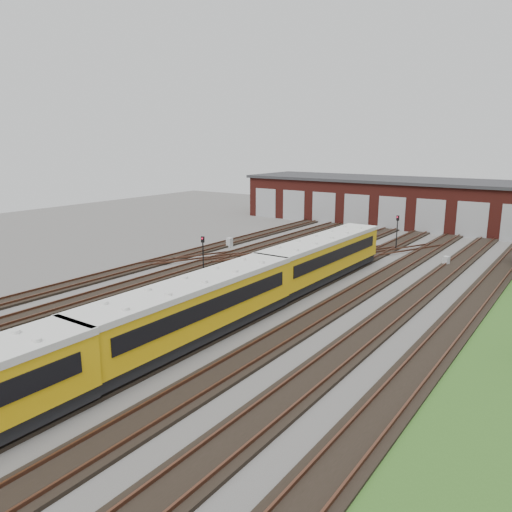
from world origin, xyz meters
The scene contains 13 objects.
ground centered at (0.00, 0.00, 0.00)m, with size 120.00×120.00×0.00m, color #484643.
track_network centered at (-0.17, 0.59, 0.11)m, with size 30.40×70.00×0.33m.
maintenance_shed centered at (-0.01, 39.97, 3.20)m, with size 51.00×12.50×6.35m.
metro_train centered at (2.00, -9.37, 2.06)m, with size 3.03×48.33×3.37m.
signal_mast_0 centered at (-8.43, 3.43, 2.05)m, with size 0.31×0.29×3.16m.
signal_mast_1 centered at (-1.33, 9.09, 1.77)m, with size 0.22×0.21×2.77m.
signal_mast_2 centered at (2.92, 22.06, 2.39)m, with size 0.30×0.28×3.76m.
signal_mast_3 centered at (2.17, 4.20, 1.62)m, with size 0.23×0.21×2.50m.
relay_cabinet_0 centered at (-12.83, 13.00, 0.51)m, with size 0.61×0.51×1.02m, color #B5B8BB.
relay_cabinet_1 centered at (-4.60, 17.20, 0.52)m, with size 0.62×0.52×1.04m, color #B5B8BB.
relay_cabinet_2 centered at (-2.32, 7.34, 0.48)m, with size 0.57×0.48×0.96m, color #B5B8BB.
relay_cabinet_3 centered at (1.18, 19.01, 0.46)m, with size 0.56×0.46×0.93m, color #B5B8BB.
relay_cabinet_4 centered at (9.21, 18.05, 0.44)m, with size 0.53×0.44×0.88m, color #B5B8BB.
Camera 1 is at (20.60, -29.94, 11.49)m, focal length 35.00 mm.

